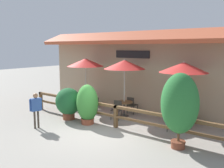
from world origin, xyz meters
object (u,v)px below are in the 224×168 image
patio_umbrella_middle (125,65)px  patio_umbrella_far (184,67)px  chair_middle_wallside (132,104)px  chair_near_streetside (77,101)px  dining_table_far (182,114)px  potted_plant_small_flowering (180,104)px  patio_umbrella_near (86,62)px  chair_middle_streetside (117,109)px  potted_plant_tall_tropical (68,102)px  chair_far_streetside (174,119)px  chair_far_wallside (188,113)px  potted_plant_corner_fern (177,104)px  potted_plant_entrance_palm (87,104)px  chair_near_wallside (93,98)px  dining_table_near (86,98)px  dining_table_middle (124,105)px  pedestrian (36,106)px

patio_umbrella_middle → patio_umbrella_far: (2.90, 0.10, 0.00)m
chair_middle_wallside → chair_near_streetside: bearing=22.5°
dining_table_far → potted_plant_small_flowering: (0.80, -2.20, 0.93)m
patio_umbrella_near → chair_middle_streetside: 3.38m
patio_umbrella_middle → potted_plant_tall_tropical: size_ratio=1.88×
chair_far_streetside → potted_plant_tall_tropical: (-4.62, -1.48, 0.33)m
chair_far_wallside → chair_middle_streetside: bearing=17.5°
patio_umbrella_near → chair_middle_wallside: 3.40m
potted_plant_corner_fern → potted_plant_entrance_palm: bearing=-135.6°
chair_far_streetside → chair_far_wallside: bearing=79.6°
patio_umbrella_far → potted_plant_corner_fern: 1.98m
patio_umbrella_far → chair_near_streetside: bearing=-172.7°
chair_far_streetside → chair_middle_streetside: bearing=174.5°
chair_middle_wallside → patio_umbrella_far: patio_umbrella_far is taller
chair_near_wallside → dining_table_far: size_ratio=1.05×
patio_umbrella_far → chair_far_streetside: 2.16m
dining_table_near → chair_far_streetside: 5.48m
patio_umbrella_near → dining_table_middle: size_ratio=3.40×
chair_far_streetside → chair_far_wallside: size_ratio=1.00×
chair_middle_wallside → potted_plant_tall_tropical: (-1.82, -2.63, 0.33)m
dining_table_near → chair_middle_streetside: (2.61, -0.64, -0.09)m
chair_near_wallside → chair_middle_streetside: bearing=153.3°
patio_umbrella_middle → potted_plant_tall_tropical: 3.20m
chair_near_streetside → chair_middle_wallside: 2.98m
patio_umbrella_middle → patio_umbrella_far: 2.90m
pedestrian → potted_plant_entrance_palm: bearing=-18.7°
chair_middle_streetside → potted_plant_tall_tropical: 2.30m
chair_near_streetside → chair_middle_streetside: 2.68m
potted_plant_entrance_palm → potted_plant_corner_fern: size_ratio=1.17×
chair_far_wallside → potted_plant_corner_fern: bearing=-18.6°
patio_umbrella_near → chair_near_streetside: (-0.07, -0.65, -2.06)m
dining_table_middle → potted_plant_corner_fern: (2.35, 0.86, 0.22)m
patio_umbrella_middle → chair_far_streetside: 3.55m
chair_near_wallside → dining_table_middle: bearing=164.8°
potted_plant_small_flowering → chair_middle_wallside: bearing=143.4°
chair_middle_streetside → potted_plant_corner_fern: (2.35, 1.47, 0.31)m
dining_table_middle → potted_plant_entrance_palm: size_ratio=0.47×
chair_middle_streetside → chair_far_wallside: bearing=11.3°
patio_umbrella_near → chair_far_streetside: size_ratio=3.23×
chair_near_streetside → potted_plant_entrance_palm: potted_plant_entrance_palm is taller
chair_near_streetside → chair_near_wallside: (0.00, 1.29, 0.00)m
chair_near_streetside → dining_table_middle: bearing=2.3°
chair_near_streetside → dining_table_far: size_ratio=1.05×
chair_middle_streetside → chair_middle_wallside: 1.22m
patio_umbrella_near → chair_near_wallside: size_ratio=3.23×
dining_table_near → potted_plant_tall_tropical: 2.23m
chair_near_streetside → chair_near_wallside: same height
patio_umbrella_far → dining_table_far: (0.00, 0.00, -1.97)m
dining_table_near → chair_far_wallside: size_ratio=0.95×
patio_umbrella_middle → chair_middle_streetside: bearing=-89.8°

